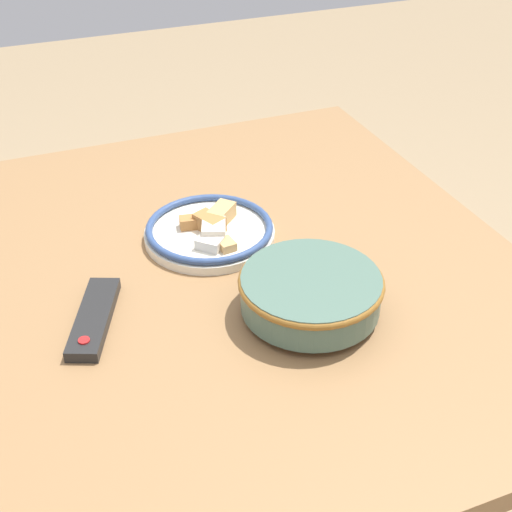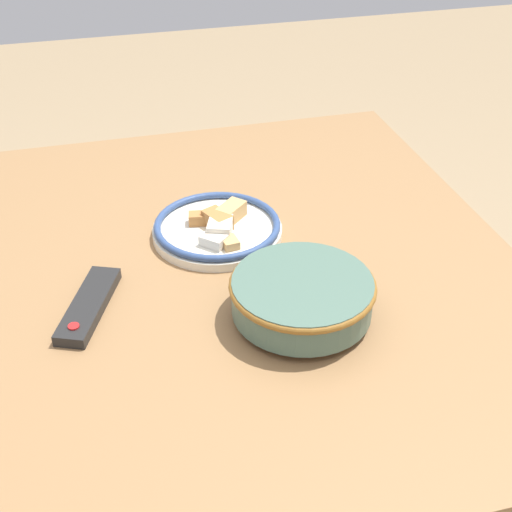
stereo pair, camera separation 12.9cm
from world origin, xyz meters
TOP-DOWN VIEW (x-y plane):
  - dining_table at (0.00, 0.00)m, footprint 1.21×1.03m
  - noodle_bowl at (-0.18, -0.06)m, footprint 0.24×0.24m
  - food_plate at (0.10, 0.02)m, footprint 0.26×0.26m
  - tv_remote at (-0.07, 0.29)m, footprint 0.20×0.13m

SIDE VIEW (x-z plane):
  - dining_table at x=0.00m, z-range 0.30..1.08m
  - tv_remote at x=-0.07m, z-range 0.78..0.80m
  - food_plate at x=0.10m, z-range 0.77..0.82m
  - noodle_bowl at x=-0.18m, z-range 0.79..0.86m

